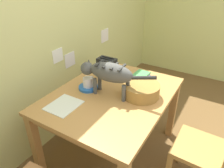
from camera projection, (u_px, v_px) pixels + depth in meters
wall_rear at (47, 28)px, 2.08m from camera, size 5.34×0.11×2.50m
dining_table at (112, 101)px, 2.00m from camera, size 1.28×1.00×0.75m
cat at (108, 73)px, 1.84m from camera, size 0.19×0.71×0.31m
saucer_bowl at (88, 87)px, 2.03m from camera, size 0.18×0.18×0.03m
coffee_mug at (88, 82)px, 2.00m from camera, size 0.14×0.10×0.09m
magazine at (64, 105)px, 1.78m from camera, size 0.28×0.24×0.01m
book_stack at (141, 76)px, 2.19m from camera, size 0.21×0.16×0.06m
wicker_basket at (141, 90)px, 1.89m from camera, size 0.33×0.33×0.12m
toaster at (107, 66)px, 2.29m from camera, size 0.12×0.20×0.18m
wooden_chair_far at (206, 149)px, 1.74m from camera, size 0.43×0.43×0.95m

